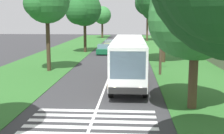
{
  "coord_description": "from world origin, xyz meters",
  "views": [
    {
      "loc": [
        -16.28,
        -2.01,
        5.37
      ],
      "look_at": [
        6.64,
        -0.54,
        1.6
      ],
      "focal_mm": 48.78,
      "sensor_mm": 36.0,
      "label": 1
    }
  ],
  "objects": [
    {
      "name": "zebra_crossing",
      "position": [
        -1.18,
        0.0,
        0.0
      ],
      "size": [
        4.05,
        6.8,
        0.01
      ],
      "color": "silver",
      "rests_on": "ground"
    },
    {
      "name": "trailing_car_1",
      "position": [
        36.9,
        1.8,
        0.67
      ],
      "size": [
        4.3,
        1.78,
        1.43
      ],
      "color": "gold",
      "rests_on": "ground"
    },
    {
      "name": "grass_verge_right",
      "position": [
        15.0,
        -8.2,
        0.02
      ],
      "size": [
        120.0,
        8.0,
        0.04
      ],
      "primitive_type": "cube",
      "color": "#2D6628",
      "rests_on": "ground"
    },
    {
      "name": "roadside_wall",
      "position": [
        20.0,
        -11.6,
        0.76
      ],
      "size": [
        70.0,
        0.4,
        1.44
      ],
      "primitive_type": "cube",
      "color": "gray",
      "rests_on": "grass_verge_right"
    },
    {
      "name": "centre_line",
      "position": [
        15.0,
        0.0,
        0.0
      ],
      "size": [
        110.0,
        0.16,
        0.01
      ],
      "primitive_type": "cube",
      "color": "silver",
      "rests_on": "ground"
    },
    {
      "name": "roadside_tree_left_2",
      "position": [
        30.22,
        5.33,
        6.39
      ],
      "size": [
        6.35,
        5.22,
        9.07
      ],
      "color": "#3D2D1E",
      "rests_on": "grass_verge_left"
    },
    {
      "name": "roadside_tree_right_3",
      "position": [
        1.48,
        -5.46,
        5.39
      ],
      "size": [
        6.8,
        5.46,
        8.22
      ],
      "color": "#4C3826",
      "rests_on": "grass_verge_right"
    },
    {
      "name": "roadside_tree_left_0",
      "position": [
        63.09,
        5.7,
        5.75
      ],
      "size": [
        5.49,
        4.61,
        8.16
      ],
      "color": "#3D2D1E",
      "rests_on": "grass_verge_left"
    },
    {
      "name": "roadside_tree_left_1",
      "position": [
        13.54,
        6.35,
        6.85
      ],
      "size": [
        5.06,
        4.46,
        9.16
      ],
      "color": "#3D2D1E",
      "rests_on": "grass_verge_left"
    },
    {
      "name": "coach_bus",
      "position": [
        7.67,
        -1.8,
        2.15
      ],
      "size": [
        11.16,
        2.62,
        3.73
      ],
      "color": "white",
      "rests_on": "ground"
    },
    {
      "name": "ground",
      "position": [
        0.0,
        0.0,
        0.0
      ],
      "size": [
        160.0,
        160.0,
        0.0
      ],
      "primitive_type": "plane",
      "color": "#333335"
    },
    {
      "name": "trailing_car_2",
      "position": [
        43.3,
        -1.73,
        0.67
      ],
      "size": [
        4.3,
        1.78,
        1.43
      ],
      "color": "#145933",
      "rests_on": "ground"
    },
    {
      "name": "roadside_tree_right_0",
      "position": [
        53.4,
        -5.37,
        8.4
      ],
      "size": [
        7.3,
        5.76,
        11.44
      ],
      "color": "#4C3826",
      "rests_on": "grass_verge_right"
    },
    {
      "name": "trailing_car_3",
      "position": [
        50.54,
        -1.68,
        0.67
      ],
      "size": [
        4.3,
        1.78,
        1.43
      ],
      "color": "black",
      "rests_on": "ground"
    },
    {
      "name": "trailing_car_0",
      "position": [
        28.21,
        2.1,
        0.67
      ],
      "size": [
        4.3,
        1.78,
        1.43
      ],
      "color": "#145933",
      "rests_on": "ground"
    },
    {
      "name": "utility_pole",
      "position": [
        12.09,
        -4.73,
        4.54
      ],
      "size": [
        0.24,
        1.4,
        8.72
      ],
      "color": "#473828",
      "rests_on": "grass_verge_right"
    },
    {
      "name": "grass_verge_left",
      "position": [
        15.0,
        8.2,
        0.02
      ],
      "size": [
        120.0,
        8.0,
        0.04
      ],
      "primitive_type": "cube",
      "color": "#2D6628",
      "rests_on": "ground"
    }
  ]
}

